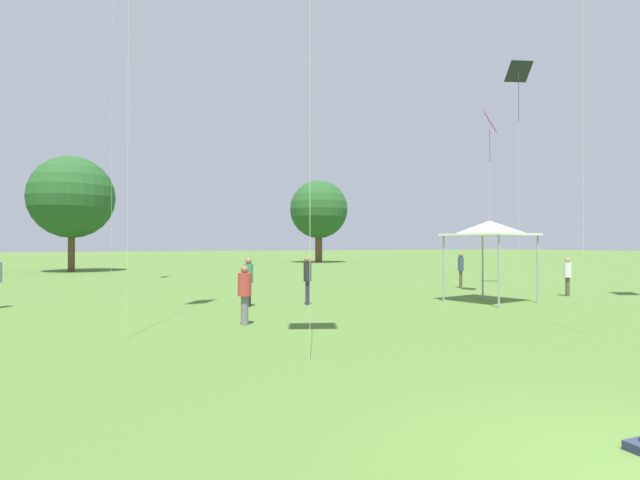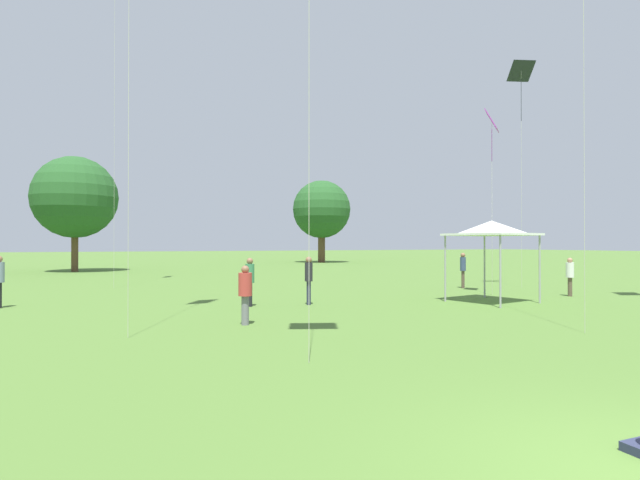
{
  "view_description": "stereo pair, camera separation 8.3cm",
  "coord_description": "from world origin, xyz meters",
  "px_view_note": "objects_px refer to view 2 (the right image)",
  "views": [
    {
      "loc": [
        -4.88,
        -2.68,
        2.2
      ],
      "look_at": [
        0.16,
        7.85,
        2.29
      ],
      "focal_mm": 28.0,
      "sensor_mm": 36.0,
      "label": 1
    },
    {
      "loc": [
        -4.8,
        -2.72,
        2.2
      ],
      "look_at": [
        0.16,
        7.85,
        2.29
      ],
      "focal_mm": 28.0,
      "sensor_mm": 36.0,
      "label": 2
    }
  ],
  "objects_px": {
    "person_standing_3": "(250,277)",
    "distant_tree_2": "(322,210)",
    "person_standing_6": "(245,290)",
    "canopy_tent": "(492,229)",
    "kite_3": "(492,125)",
    "person_standing_2": "(570,273)",
    "person_standing_7": "(463,266)",
    "person_standing_1": "(309,275)",
    "distant_tree_0": "(75,197)",
    "kite_6": "(521,77)"
  },
  "relations": [
    {
      "from": "person_standing_2",
      "to": "person_standing_3",
      "type": "distance_m",
      "value": 13.39
    },
    {
      "from": "canopy_tent",
      "to": "person_standing_3",
      "type": "bearing_deg",
      "value": 162.98
    },
    {
      "from": "person_standing_6",
      "to": "kite_3",
      "type": "relative_size",
      "value": 0.2
    },
    {
      "from": "person_standing_7",
      "to": "distant_tree_2",
      "type": "bearing_deg",
      "value": -21.26
    },
    {
      "from": "distant_tree_0",
      "to": "distant_tree_2",
      "type": "xyz_separation_m",
      "value": [
        26.01,
        9.43,
        0.38
      ]
    },
    {
      "from": "person_standing_2",
      "to": "person_standing_7",
      "type": "distance_m",
      "value": 5.13
    },
    {
      "from": "person_standing_1",
      "to": "canopy_tent",
      "type": "distance_m",
      "value": 7.12
    },
    {
      "from": "person_standing_3",
      "to": "person_standing_7",
      "type": "height_order",
      "value": "person_standing_7"
    },
    {
      "from": "person_standing_6",
      "to": "distant_tree_0",
      "type": "xyz_separation_m",
      "value": [
        -4.73,
        30.7,
        4.91
      ]
    },
    {
      "from": "person_standing_3",
      "to": "canopy_tent",
      "type": "xyz_separation_m",
      "value": [
        8.62,
        -2.64,
        1.74
      ]
    },
    {
      "from": "person_standing_7",
      "to": "person_standing_1",
      "type": "bearing_deg",
      "value": 99.32
    },
    {
      "from": "person_standing_3",
      "to": "person_standing_6",
      "type": "bearing_deg",
      "value": -46.87
    },
    {
      "from": "person_standing_3",
      "to": "person_standing_6",
      "type": "xyz_separation_m",
      "value": [
        -1.29,
        -3.76,
        -0.08
      ]
    },
    {
      "from": "person_standing_6",
      "to": "canopy_tent",
      "type": "height_order",
      "value": "canopy_tent"
    },
    {
      "from": "person_standing_2",
      "to": "kite_3",
      "type": "distance_m",
      "value": 7.07
    },
    {
      "from": "person_standing_3",
      "to": "kite_3",
      "type": "distance_m",
      "value": 12.28
    },
    {
      "from": "person_standing_3",
      "to": "distant_tree_2",
      "type": "distance_m",
      "value": 41.83
    },
    {
      "from": "kite_3",
      "to": "person_standing_3",
      "type": "bearing_deg",
      "value": -179.27
    },
    {
      "from": "kite_3",
      "to": "kite_6",
      "type": "distance_m",
      "value": 5.67
    },
    {
      "from": "distant_tree_0",
      "to": "canopy_tent",
      "type": "bearing_deg",
      "value": -63.66
    },
    {
      "from": "person_standing_3",
      "to": "distant_tree_0",
      "type": "bearing_deg",
      "value": 164.62
    },
    {
      "from": "canopy_tent",
      "to": "distant_tree_2",
      "type": "bearing_deg",
      "value": 73.75
    },
    {
      "from": "person_standing_1",
      "to": "distant_tree_0",
      "type": "height_order",
      "value": "distant_tree_0"
    },
    {
      "from": "person_standing_7",
      "to": "kite_3",
      "type": "bearing_deg",
      "value": 151.76
    },
    {
      "from": "canopy_tent",
      "to": "distant_tree_2",
      "type": "height_order",
      "value": "distant_tree_2"
    },
    {
      "from": "person_standing_7",
      "to": "kite_3",
      "type": "relative_size",
      "value": 0.22
    },
    {
      "from": "person_standing_7",
      "to": "distant_tree_0",
      "type": "relative_size",
      "value": 0.19
    },
    {
      "from": "distant_tree_2",
      "to": "kite_6",
      "type": "bearing_deg",
      "value": -98.78
    },
    {
      "from": "person_standing_3",
      "to": "person_standing_7",
      "type": "relative_size",
      "value": 0.97
    },
    {
      "from": "person_standing_1",
      "to": "kite_3",
      "type": "distance_m",
      "value": 10.51
    },
    {
      "from": "distant_tree_0",
      "to": "distant_tree_2",
      "type": "height_order",
      "value": "distant_tree_2"
    },
    {
      "from": "person_standing_6",
      "to": "distant_tree_2",
      "type": "relative_size",
      "value": 0.17
    },
    {
      "from": "person_standing_7",
      "to": "kite_3",
      "type": "distance_m",
      "value": 7.1
    },
    {
      "from": "person_standing_6",
      "to": "canopy_tent",
      "type": "relative_size",
      "value": 0.52
    },
    {
      "from": "kite_3",
      "to": "kite_6",
      "type": "xyz_separation_m",
      "value": [
        4.06,
        2.16,
        3.31
      ]
    },
    {
      "from": "person_standing_6",
      "to": "kite_6",
      "type": "distance_m",
      "value": 19.31
    },
    {
      "from": "person_standing_1",
      "to": "person_standing_3",
      "type": "bearing_deg",
      "value": 14.28
    },
    {
      "from": "person_standing_7",
      "to": "distant_tree_0",
      "type": "height_order",
      "value": "distant_tree_0"
    },
    {
      "from": "person_standing_2",
      "to": "person_standing_7",
      "type": "xyz_separation_m",
      "value": [
        -1.43,
        4.92,
        0.11
      ]
    },
    {
      "from": "person_standing_1",
      "to": "canopy_tent",
      "type": "bearing_deg",
      "value": -173.09
    },
    {
      "from": "person_standing_1",
      "to": "person_standing_6",
      "type": "bearing_deg",
      "value": 70.5
    },
    {
      "from": "person_standing_3",
      "to": "kite_6",
      "type": "relative_size",
      "value": 0.15
    },
    {
      "from": "person_standing_2",
      "to": "distant_tree_0",
      "type": "relative_size",
      "value": 0.18
    },
    {
      "from": "person_standing_6",
      "to": "person_standing_2",
      "type": "bearing_deg",
      "value": -9.95
    },
    {
      "from": "person_standing_2",
      "to": "distant_tree_0",
      "type": "bearing_deg",
      "value": 1.19
    },
    {
      "from": "person_standing_6",
      "to": "distant_tree_0",
      "type": "height_order",
      "value": "distant_tree_0"
    },
    {
      "from": "canopy_tent",
      "to": "person_standing_1",
      "type": "bearing_deg",
      "value": 161.26
    },
    {
      "from": "person_standing_7",
      "to": "distant_tree_2",
      "type": "distance_m",
      "value": 35.22
    },
    {
      "from": "kite_3",
      "to": "distant_tree_0",
      "type": "height_order",
      "value": "distant_tree_0"
    },
    {
      "from": "kite_3",
      "to": "distant_tree_0",
      "type": "distance_m",
      "value": 32.25
    }
  ]
}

